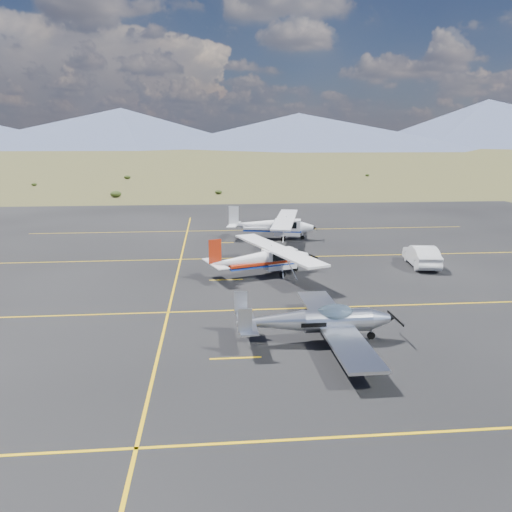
# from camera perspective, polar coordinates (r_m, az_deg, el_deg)

# --- Properties ---
(ground) EXTENTS (1600.00, 1600.00, 0.00)m
(ground) POSITION_cam_1_polar(r_m,az_deg,el_deg) (23.15, 4.69, -7.66)
(ground) COLOR #383D1C
(ground) RESTS_ON ground
(apron) EXTENTS (72.00, 72.00, 0.02)m
(apron) POSITION_cam_1_polar(r_m,az_deg,el_deg) (29.71, 2.39, -2.87)
(apron) COLOR black
(apron) RESTS_ON ground
(aircraft_low_wing) EXTENTS (6.39, 8.94, 1.95)m
(aircraft_low_wing) POSITION_cam_1_polar(r_m,az_deg,el_deg) (20.87, 7.22, -7.36)
(aircraft_low_wing) COLOR silver
(aircraft_low_wing) RESTS_ON apron
(aircraft_cessna) EXTENTS (6.97, 9.84, 2.53)m
(aircraft_cessna) POSITION_cam_1_polar(r_m,az_deg,el_deg) (30.56, 0.73, -0.22)
(aircraft_cessna) COLOR white
(aircraft_cessna) RESTS_ON apron
(aircraft_plain) EXTENTS (6.86, 10.77, 2.72)m
(aircraft_plain) POSITION_cam_1_polar(r_m,az_deg,el_deg) (41.90, 1.91, 3.58)
(aircraft_plain) COLOR white
(aircraft_plain) RESTS_ON apron
(sedan) EXTENTS (2.06, 4.47, 1.42)m
(sedan) POSITION_cam_1_polar(r_m,az_deg,el_deg) (34.73, 18.40, 0.05)
(sedan) COLOR silver
(sedan) RESTS_ON apron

